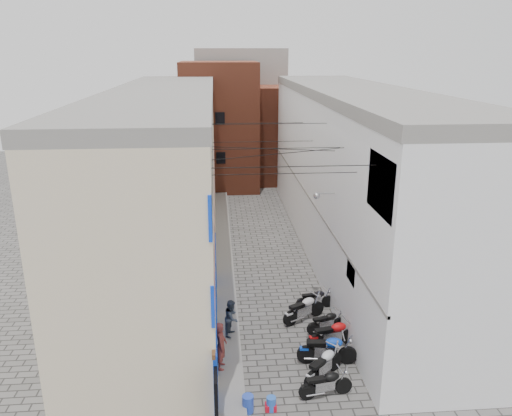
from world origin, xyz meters
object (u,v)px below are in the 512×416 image
object	(u,v)px
motorcycle_a	(326,382)
water_jug_near	(271,404)
water_jug_far	(248,404)
red_crate	(271,407)
motorcycle_c	(327,348)
motorcycle_f	(304,308)
motorcycle_d	(333,333)
person_a	(221,345)
motorcycle_e	(327,321)
person_b	(232,318)
motorcycle_b	(324,364)
motorcycle_g	(315,298)

from	to	relation	value
motorcycle_a	water_jug_near	distance (m)	1.94
water_jug_near	water_jug_far	size ratio (longest dim) A/B	0.83
water_jug_far	red_crate	size ratio (longest dim) A/B	1.60
motorcycle_c	motorcycle_f	xyz separation A→B (m)	(-0.31, 3.03, -0.03)
motorcycle_d	person_a	distance (m)	4.47
motorcycle_e	motorcycle_a	bearing A→B (deg)	-27.92
motorcycle_d	person_a	xyz separation A→B (m)	(-4.25, -1.28, 0.51)
person_b	water_jug_far	xyz separation A→B (m)	(0.35, -4.09, -0.70)
motorcycle_a	person_b	xyz separation A→B (m)	(-2.93, 3.58, 0.45)
person_a	water_jug_near	size ratio (longest dim) A/B	3.70
motorcycle_e	motorcycle_d	bearing A→B (deg)	-15.11
motorcycle_b	motorcycle_c	distance (m)	0.93
person_a	person_b	distance (m)	2.14
person_b	red_crate	size ratio (longest dim) A/B	4.11
motorcycle_f	person_b	distance (m)	3.31
motorcycle_c	motorcycle_e	bearing A→B (deg)	174.63
motorcycle_a	motorcycle_c	xyz separation A→B (m)	(0.43, 1.78, 0.10)
motorcycle_e	water_jug_far	xyz separation A→B (m)	(-3.45, -4.36, -0.21)
motorcycle_c	motorcycle_e	size ratio (longest dim) A/B	1.27
water_jug_far	water_jug_near	bearing A→B (deg)	0.00
motorcycle_a	motorcycle_c	bearing A→B (deg)	157.26
motorcycle_e	motorcycle_f	world-z (taller)	motorcycle_f
motorcycle_c	motorcycle_e	distance (m)	2.11
motorcycle_d	red_crate	bearing A→B (deg)	-51.99
red_crate	water_jug_far	bearing A→B (deg)	180.00
person_a	person_b	size ratio (longest dim) A/B	1.19
motorcycle_b	water_jug_near	size ratio (longest dim) A/B	4.37
motorcycle_c	motorcycle_d	distance (m)	1.08
person_b	motorcycle_a	bearing A→B (deg)	-119.79
motorcycle_c	red_crate	world-z (taller)	motorcycle_c
motorcycle_d	water_jug_far	distance (m)	4.77
motorcycle_a	motorcycle_b	size ratio (longest dim) A/B	0.88
water_jug_near	motorcycle_e	bearing A→B (deg)	58.04
motorcycle_f	person_b	bearing A→B (deg)	-96.88
red_crate	water_jug_near	bearing A→B (deg)	0.00
motorcycle_b	motorcycle_e	world-z (taller)	motorcycle_b
motorcycle_e	person_a	size ratio (longest dim) A/B	0.98
motorcycle_b	red_crate	world-z (taller)	motorcycle_b
motorcycle_d	person_b	bearing A→B (deg)	-114.27
motorcycle_e	water_jug_near	world-z (taller)	motorcycle_e
motorcycle_e	motorcycle_b	bearing A→B (deg)	-29.41
motorcycle_e	red_crate	world-z (taller)	motorcycle_e
motorcycle_d	person_b	size ratio (longest dim) A/B	1.43
person_b	red_crate	xyz separation A→B (m)	(1.07, -4.09, -0.87)
motorcycle_f	motorcycle_d	bearing A→B (deg)	-8.52
motorcycle_g	motorcycle_c	bearing A→B (deg)	-11.52
motorcycle_a	motorcycle_c	size ratio (longest dim) A/B	0.84
motorcycle_d	water_jug_far	size ratio (longest dim) A/B	3.68
motorcycle_f	water_jug_far	xyz separation A→B (m)	(-2.69, -5.32, -0.31)
motorcycle_a	motorcycle_d	size ratio (longest dim) A/B	0.87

